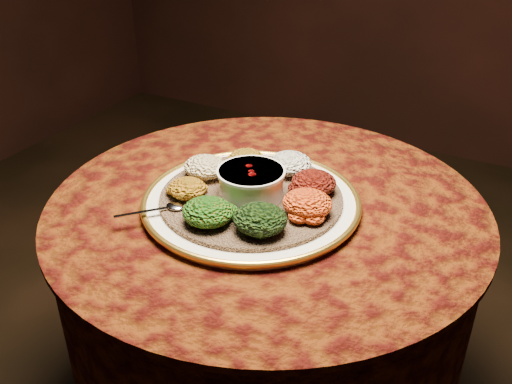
% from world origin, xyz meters
% --- Properties ---
extents(table, '(0.96, 0.96, 0.73)m').
position_xyz_m(table, '(0.00, 0.00, 0.55)').
color(table, black).
rests_on(table, ground).
extents(platter, '(0.57, 0.57, 0.02)m').
position_xyz_m(platter, '(-0.02, -0.03, 0.75)').
color(platter, silver).
rests_on(platter, table).
extents(injera, '(0.46, 0.46, 0.01)m').
position_xyz_m(injera, '(-0.02, -0.03, 0.76)').
color(injera, '#8A6345').
rests_on(injera, platter).
extents(stew_bowl, '(0.14, 0.14, 0.06)m').
position_xyz_m(stew_bowl, '(-0.02, -0.03, 0.80)').
color(stew_bowl, silver).
rests_on(stew_bowl, injera).
extents(spoon, '(0.11, 0.11, 0.01)m').
position_xyz_m(spoon, '(-0.14, -0.16, 0.77)').
color(spoon, silver).
rests_on(spoon, injera).
extents(portion_ayib, '(0.10, 0.09, 0.05)m').
position_xyz_m(portion_ayib, '(0.01, 0.10, 0.79)').
color(portion_ayib, white).
rests_on(portion_ayib, injera).
extents(portion_kitfo, '(0.10, 0.09, 0.05)m').
position_xyz_m(portion_kitfo, '(0.09, 0.04, 0.79)').
color(portion_kitfo, black).
rests_on(portion_kitfo, injera).
extents(portion_tikil, '(0.10, 0.10, 0.05)m').
position_xyz_m(portion_tikil, '(0.11, -0.05, 0.79)').
color(portion_tikil, '#BB6A0F').
rests_on(portion_tikil, injera).
extents(portion_gomen, '(0.11, 0.10, 0.05)m').
position_xyz_m(portion_gomen, '(0.06, -0.14, 0.79)').
color(portion_gomen, black).
rests_on(portion_gomen, injera).
extents(portion_mixveg, '(0.10, 0.10, 0.05)m').
position_xyz_m(portion_mixveg, '(-0.04, -0.17, 0.79)').
color(portion_mixveg, '#973B09').
rests_on(portion_mixveg, injera).
extents(portion_kik, '(0.08, 0.08, 0.04)m').
position_xyz_m(portion_kik, '(-0.14, -0.10, 0.78)').
color(portion_kik, '#9A530D').
rests_on(portion_kik, injera).
extents(portion_timatim, '(0.10, 0.09, 0.05)m').
position_xyz_m(portion_timatim, '(-0.15, -0.01, 0.79)').
color(portion_timatim, maroon).
rests_on(portion_timatim, injera).
extents(portion_shiro, '(0.08, 0.08, 0.04)m').
position_xyz_m(portion_shiro, '(-0.09, 0.08, 0.78)').
color(portion_shiro, '#8E6011').
rests_on(portion_shiro, injera).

